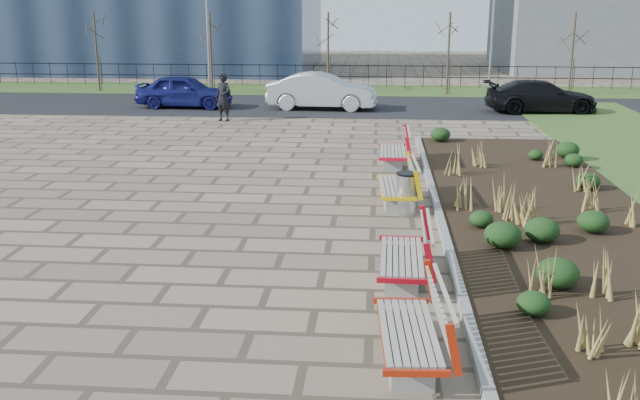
# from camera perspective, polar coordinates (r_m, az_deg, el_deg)

# --- Properties ---
(ground) EXTENTS (120.00, 120.00, 0.00)m
(ground) POSITION_cam_1_polar(r_m,az_deg,el_deg) (11.19, -9.03, -8.40)
(ground) COLOR #82705A
(ground) RESTS_ON ground
(planting_bed) EXTENTS (4.50, 18.00, 0.10)m
(planting_bed) POSITION_cam_1_polar(r_m,az_deg,el_deg) (16.01, 17.81, -1.39)
(planting_bed) COLOR black
(planting_bed) RESTS_ON ground
(planting_curb) EXTENTS (0.16, 18.00, 0.15)m
(planting_curb) POSITION_cam_1_polar(r_m,az_deg,el_deg) (15.63, 9.48, -1.15)
(planting_curb) COLOR gray
(planting_curb) RESTS_ON ground
(grass_verge_far) EXTENTS (80.00, 5.00, 0.04)m
(grass_verge_far) POSITION_cam_1_polar(r_m,az_deg,el_deg) (38.28, 0.80, 8.80)
(grass_verge_far) COLOR #33511E
(grass_verge_far) RESTS_ON ground
(road) EXTENTS (80.00, 7.00, 0.02)m
(road) POSITION_cam_1_polar(r_m,az_deg,el_deg) (32.34, 0.08, 7.54)
(road) COLOR black
(road) RESTS_ON ground
(bench_a) EXTENTS (1.02, 2.15, 1.00)m
(bench_a) POSITION_cam_1_polar(r_m,az_deg,el_deg) (9.30, 7.07, -10.08)
(bench_a) COLOR #B3230B
(bench_a) RESTS_ON ground
(bench_b) EXTENTS (0.94, 2.12, 1.00)m
(bench_b) POSITION_cam_1_polar(r_m,az_deg,el_deg) (11.89, 6.56, -4.26)
(bench_b) COLOR #B10B1B
(bench_b) RESTS_ON ground
(bench_c) EXTENTS (0.99, 2.14, 1.00)m
(bench_c) POSITION_cam_1_polar(r_m,az_deg,el_deg) (16.39, 6.08, 1.30)
(bench_c) COLOR yellow
(bench_c) RESTS_ON ground
(bench_d) EXTENTS (0.91, 2.10, 1.00)m
(bench_d) POSITION_cam_1_polar(r_m,az_deg,el_deg) (20.31, 5.84, 4.08)
(bench_d) COLOR red
(bench_d) RESTS_ON ground
(litter_bin) EXTENTS (0.47, 0.47, 0.92)m
(litter_bin) POSITION_cam_1_polar(r_m,az_deg,el_deg) (15.70, 6.97, 0.48)
(litter_bin) COLOR #B2B2B7
(litter_bin) RESTS_ON ground
(pedestrian) EXTENTS (0.80, 0.68, 1.87)m
(pedestrian) POSITION_cam_1_polar(r_m,az_deg,el_deg) (28.35, -7.75, 8.15)
(pedestrian) COLOR black
(pedestrian) RESTS_ON ground
(car_blue) EXTENTS (4.27, 1.87, 1.43)m
(car_blue) POSITION_cam_1_polar(r_m,az_deg,el_deg) (32.26, -10.79, 8.55)
(car_blue) COLOR navy
(car_blue) RESTS_ON road
(car_silver) EXTENTS (4.80, 1.92, 1.55)m
(car_silver) POSITION_cam_1_polar(r_m,az_deg,el_deg) (31.19, 0.17, 8.70)
(car_silver) COLOR #ADAFB5
(car_silver) RESTS_ON road
(car_black) EXTENTS (4.76, 2.26, 1.34)m
(car_black) POSITION_cam_1_polar(r_m,az_deg,el_deg) (31.72, 17.26, 7.93)
(car_black) COLOR black
(car_black) RESTS_ON road
(tree_a) EXTENTS (1.40, 1.40, 4.00)m
(tree_a) POSITION_cam_1_polar(r_m,az_deg,el_deg) (39.30, -17.44, 11.24)
(tree_a) COLOR #4C3D2D
(tree_a) RESTS_ON grass_verge_far
(tree_b) EXTENTS (1.40, 1.40, 4.00)m
(tree_b) POSITION_cam_1_polar(r_m,az_deg,el_deg) (37.50, -8.72, 11.59)
(tree_b) COLOR #4C3D2D
(tree_b) RESTS_ON grass_verge_far
(tree_c) EXTENTS (1.40, 1.40, 4.00)m
(tree_c) POSITION_cam_1_polar(r_m,az_deg,el_deg) (36.60, 0.65, 11.67)
(tree_c) COLOR #4C3D2D
(tree_c) RESTS_ON grass_verge_far
(tree_d) EXTENTS (1.40, 1.40, 4.00)m
(tree_d) POSITION_cam_1_polar(r_m,az_deg,el_deg) (36.67, 10.24, 11.43)
(tree_d) COLOR #4C3D2D
(tree_d) RESTS_ON grass_verge_far
(tree_e) EXTENTS (1.40, 1.40, 4.00)m
(tree_e) POSITION_cam_1_polar(r_m,az_deg,el_deg) (37.71, 19.51, 10.91)
(tree_e) COLOR #4C3D2D
(tree_e) RESTS_ON grass_verge_far
(lamp_west) EXTENTS (0.24, 0.60, 6.00)m
(lamp_west) POSITION_cam_1_polar(r_m,az_deg,el_deg) (36.96, -8.97, 13.07)
(lamp_west) COLOR gray
(lamp_west) RESTS_ON grass_verge_far
(lamp_east) EXTENTS (0.24, 0.60, 6.00)m
(lamp_east) POSITION_cam_1_polar(r_m,az_deg,el_deg) (36.37, 13.61, 12.80)
(lamp_east) COLOR gray
(lamp_east) RESTS_ON grass_verge_far
(railing_fence) EXTENTS (44.00, 0.10, 1.20)m
(railing_fence) POSITION_cam_1_polar(r_m,az_deg,el_deg) (39.70, 0.96, 9.94)
(railing_fence) COLOR black
(railing_fence) RESTS_ON grass_verge_far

